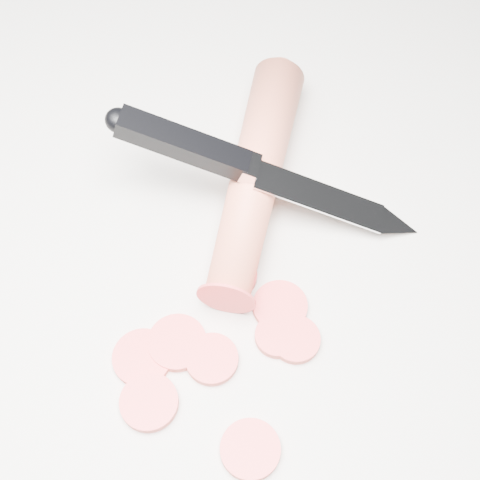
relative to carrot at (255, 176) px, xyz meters
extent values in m
plane|color=beige|center=(-0.07, -0.06, -0.02)|extent=(2.40, 2.40, 0.00)
cylinder|color=#E56346|center=(0.00, 0.00, 0.00)|extent=(0.11, 0.20, 0.04)
cylinder|color=#F33B3E|center=(-0.10, -0.15, -0.02)|extent=(0.04, 0.04, 0.01)
cylinder|color=#F33B3E|center=(-0.10, -0.12, -0.02)|extent=(0.04, 0.04, 0.01)
cylinder|color=#F33B3E|center=(-0.03, -0.07, -0.02)|extent=(0.03, 0.03, 0.01)
cylinder|color=#F33B3E|center=(-0.01, -0.12, -0.02)|extent=(0.03, 0.03, 0.01)
cylinder|color=#F33B3E|center=(0.00, -0.10, -0.02)|extent=(0.04, 0.04, 0.01)
cylinder|color=#F33B3E|center=(-0.07, -0.11, -0.02)|extent=(0.04, 0.04, 0.01)
cylinder|color=#F33B3E|center=(-0.05, -0.13, -0.02)|extent=(0.04, 0.04, 0.01)
cylinder|color=#F33B3E|center=(-0.04, -0.19, -0.02)|extent=(0.04, 0.04, 0.01)
cylinder|color=#F33B3E|center=(0.01, -0.12, -0.02)|extent=(0.03, 0.03, 0.01)
camera|label=1|loc=(-0.06, -0.28, 0.41)|focal=50.00mm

